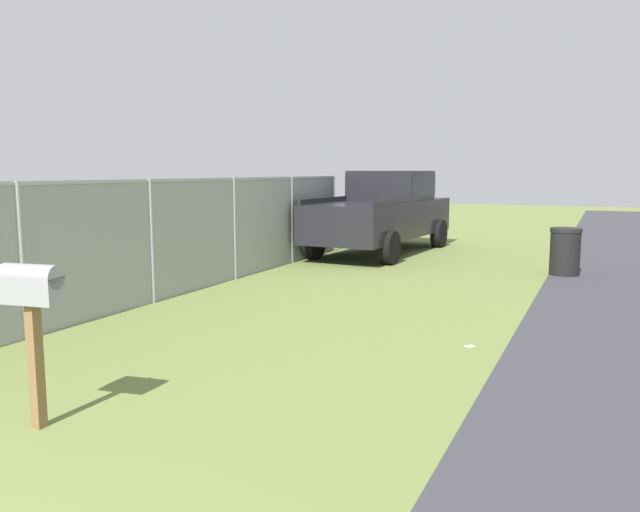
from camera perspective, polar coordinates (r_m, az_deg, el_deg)
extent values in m
cube|color=brown|center=(5.63, -24.45, -9.13)|extent=(0.09, 0.09, 1.04)
cube|color=gray|center=(5.49, -24.81, -2.83)|extent=(0.27, 0.51, 0.22)
cylinder|color=gray|center=(5.47, -24.88, -1.70)|extent=(0.27, 0.51, 0.20)
cube|color=red|center=(5.55, -23.99, -1.98)|extent=(0.02, 0.04, 0.18)
cube|color=black|center=(16.08, 5.58, 3.42)|extent=(5.65, 2.25, 0.90)
cube|color=black|center=(16.66, 6.50, 6.41)|extent=(1.98, 1.88, 0.76)
cube|color=black|center=(16.66, 6.50, 6.41)|extent=(1.93, 1.92, 0.53)
cube|color=black|center=(15.31, 0.77, 5.15)|extent=(2.88, 0.25, 0.12)
cube|color=black|center=(14.59, 7.02, 4.96)|extent=(2.88, 0.25, 0.12)
cylinder|color=black|center=(18.18, 4.94, 2.34)|extent=(0.77, 0.30, 0.76)
cylinder|color=black|center=(17.52, 10.78, 2.03)|extent=(0.77, 0.30, 0.76)
cylinder|color=black|center=(14.89, -0.57, 1.17)|extent=(0.77, 0.30, 0.76)
cylinder|color=black|center=(14.08, 6.36, 0.75)|extent=(0.77, 0.30, 0.76)
cylinder|color=black|center=(13.53, 21.41, 0.21)|extent=(0.58, 0.58, 0.87)
cylinder|color=black|center=(13.48, 21.51, 2.22)|extent=(0.61, 0.61, 0.08)
cylinder|color=#9EA3A8|center=(8.50, -25.56, -0.47)|extent=(0.07, 0.07, 1.96)
cylinder|color=#9EA3A8|center=(10.21, -15.13, 1.27)|extent=(0.07, 0.07, 1.96)
cylinder|color=#9EA3A8|center=(12.15, -7.84, 2.47)|extent=(0.07, 0.07, 1.96)
cylinder|color=#9EA3A8|center=(14.24, -2.61, 3.30)|extent=(0.07, 0.07, 1.96)
cylinder|color=#9EA3A8|center=(16.43, 1.25, 3.89)|extent=(0.07, 0.07, 1.96)
cube|color=#9EA3A8|center=(10.15, -15.32, 6.62)|extent=(14.51, 0.04, 0.04)
cube|color=gray|center=(10.21, -15.13, 1.27)|extent=(14.51, 0.01, 1.96)
cube|color=silver|center=(7.79, 13.48, -7.97)|extent=(0.14, 0.14, 0.01)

